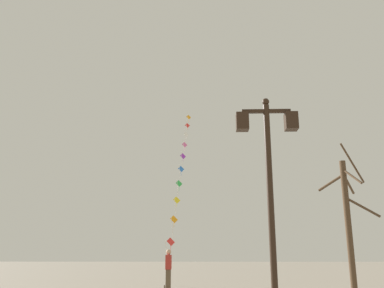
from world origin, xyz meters
TOP-DOWN VIEW (x-y plane):
  - ground_plane at (0.00, 20.00)m, footprint 160.00×160.00m
  - twin_lantern_lamp_post at (1.88, 8.60)m, footprint 1.38×0.28m
  - kite_train at (-1.17, 27.39)m, footprint 0.77×16.01m
  - kite_flyer at (-1.13, 18.02)m, footprint 0.24×0.60m
  - bare_tree at (5.12, 13.42)m, footprint 1.64×1.98m

SIDE VIEW (x-z plane):
  - ground_plane at x=0.00m, z-range 0.00..0.00m
  - kite_flyer at x=-1.13m, z-range 0.05..1.76m
  - bare_tree at x=5.12m, z-range -0.06..5.10m
  - twin_lantern_lamp_post at x=1.88m, z-range 0.95..5.90m
  - kite_train at x=-1.17m, z-range 0.32..13.98m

